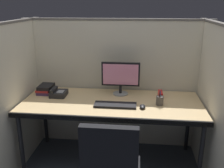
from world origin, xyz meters
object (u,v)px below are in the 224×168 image
desk_phone (58,93)px  computer_mouse (142,107)px  keyboard_main (115,105)px  book_stack (46,89)px  monitor_center (121,76)px  red_stapler (160,94)px  pen_cup (160,100)px  desk (111,106)px

desk_phone → computer_mouse: bearing=-14.8°
keyboard_main → book_stack: book_stack is taller
monitor_center → red_stapler: (0.45, -0.02, -0.19)m
keyboard_main → desk_phone: desk_phone is taller
monitor_center → desk_phone: bearing=-169.4°
monitor_center → red_stapler: size_ratio=2.87×
monitor_center → pen_cup: bearing=-32.9°
monitor_center → desk_phone: size_ratio=2.26×
desk_phone → pen_cup: size_ratio=1.12×
monitor_center → keyboard_main: bearing=-94.3°
desk → monitor_center: monitor_center is taller
red_stapler → book_stack: bearing=-178.8°
desk → red_stapler: (0.53, 0.23, 0.08)m
desk_phone → keyboard_main: bearing=-18.3°
keyboard_main → book_stack: bearing=160.3°
monitor_center → book_stack: 0.89m
monitor_center → computer_mouse: 0.49m
desk_phone → red_stapler: bearing=5.4°
computer_mouse → pen_cup: pen_cup is taller
book_stack → keyboard_main: bearing=-19.7°
red_stapler → book_stack: (-1.32, -0.03, 0.02)m
keyboard_main → pen_cup: 0.46m
red_stapler → desk_phone: size_ratio=0.79×
monitor_center → red_stapler: bearing=-2.8°
monitor_center → computer_mouse: bearing=-56.6°
desk → monitor_center: bearing=72.7°
computer_mouse → keyboard_main: bearing=174.2°
desk → keyboard_main: size_ratio=4.42×
monitor_center → desk_phone: (-0.69, -0.13, -0.18)m
desk → computer_mouse: (0.33, -0.13, 0.07)m
monitor_center → red_stapler: monitor_center is taller
keyboard_main → book_stack: 0.89m
keyboard_main → pen_cup: bearing=9.6°
red_stapler → desk_phone: desk_phone is taller
keyboard_main → book_stack: size_ratio=1.94×
pen_cup → computer_mouse: bearing=-149.4°
monitor_center → desk_phone: monitor_center is taller
keyboard_main → desk_phone: 0.70m
desk → book_stack: (-0.79, 0.20, 0.10)m
computer_mouse → book_stack: bearing=163.6°
monitor_center → book_stack: monitor_center is taller
desk → red_stapler: size_ratio=12.67×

